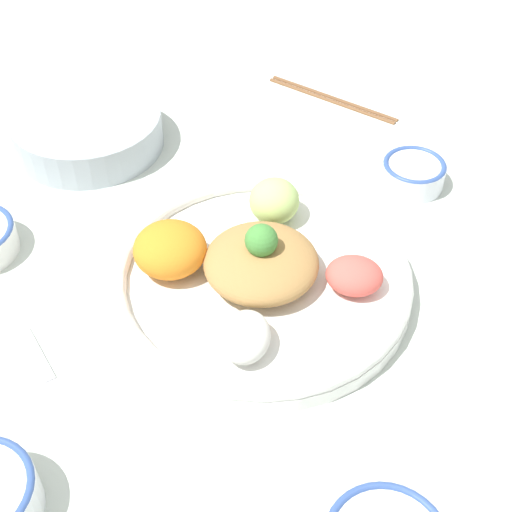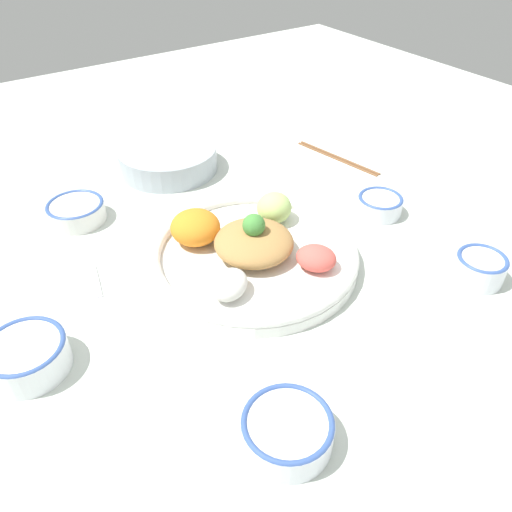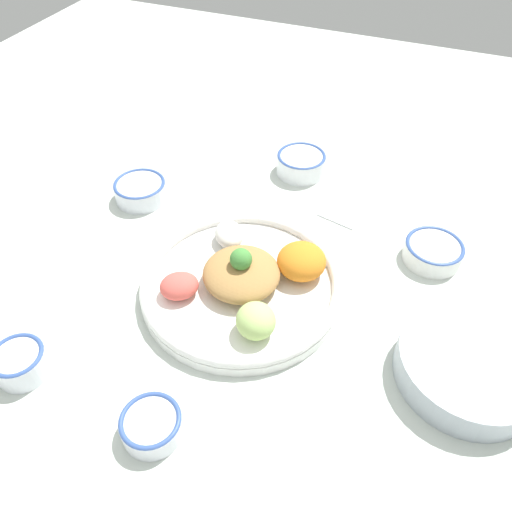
{
  "view_description": "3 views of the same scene",
  "coord_description": "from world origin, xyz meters",
  "px_view_note": "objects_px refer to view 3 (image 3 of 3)",
  "views": [
    {
      "loc": [
        -0.42,
        0.39,
        0.63
      ],
      "look_at": [
        0.01,
        -0.04,
        0.04
      ],
      "focal_mm": 50.0,
      "sensor_mm": 36.0,
      "label": 1
    },
    {
      "loc": [
        -0.57,
        0.35,
        0.55
      ],
      "look_at": [
        -0.04,
        -0.02,
        0.04
      ],
      "focal_mm": 35.0,
      "sensor_mm": 36.0,
      "label": 2
    },
    {
      "loc": [
        0.24,
        -0.57,
        0.68
      ],
      "look_at": [
        0.01,
        -0.02,
        0.08
      ],
      "focal_mm": 35.0,
      "sensor_mm": 36.0,
      "label": 3
    }
  ],
  "objects_px": {
    "sauce_bowl_dark": "(301,163)",
    "serving_spoon_main": "(321,214)",
    "rice_bowl_plain": "(140,190)",
    "sauce_bowl_far": "(151,425)",
    "sauce_bowl_red": "(20,362)",
    "salad_platter": "(244,281)",
    "rice_bowl_blue": "(433,251)",
    "side_serving_bowl": "(470,365)"
  },
  "relations": [
    {
      "from": "sauce_bowl_dark",
      "to": "serving_spoon_main",
      "type": "bearing_deg",
      "value": -55.33
    },
    {
      "from": "rice_bowl_plain",
      "to": "serving_spoon_main",
      "type": "distance_m",
      "value": 0.39
    },
    {
      "from": "serving_spoon_main",
      "to": "sauce_bowl_far",
      "type": "bearing_deg",
      "value": -85.85
    },
    {
      "from": "sauce_bowl_dark",
      "to": "sauce_bowl_red",
      "type": "bearing_deg",
      "value": -109.14
    },
    {
      "from": "sauce_bowl_far",
      "to": "serving_spoon_main",
      "type": "height_order",
      "value": "sauce_bowl_far"
    },
    {
      "from": "salad_platter",
      "to": "sauce_bowl_red",
      "type": "xyz_separation_m",
      "value": [
        -0.25,
        -0.28,
        0.0
      ]
    },
    {
      "from": "sauce_bowl_dark",
      "to": "serving_spoon_main",
      "type": "distance_m",
      "value": 0.16
    },
    {
      "from": "rice_bowl_blue",
      "to": "sauce_bowl_dark",
      "type": "distance_m",
      "value": 0.37
    },
    {
      "from": "rice_bowl_plain",
      "to": "serving_spoon_main",
      "type": "relative_size",
      "value": 0.89
    },
    {
      "from": "rice_bowl_blue",
      "to": "sauce_bowl_dark",
      "type": "relative_size",
      "value": 0.98
    },
    {
      "from": "salad_platter",
      "to": "sauce_bowl_far",
      "type": "bearing_deg",
      "value": -93.07
    },
    {
      "from": "sauce_bowl_far",
      "to": "rice_bowl_blue",
      "type": "bearing_deg",
      "value": 57.83
    },
    {
      "from": "rice_bowl_blue",
      "to": "sauce_bowl_dark",
      "type": "bearing_deg",
      "value": 151.32
    },
    {
      "from": "sauce_bowl_dark",
      "to": "side_serving_bowl",
      "type": "distance_m",
      "value": 0.58
    },
    {
      "from": "serving_spoon_main",
      "to": "rice_bowl_blue",
      "type": "bearing_deg",
      "value": 1.44
    },
    {
      "from": "rice_bowl_blue",
      "to": "sauce_bowl_far",
      "type": "distance_m",
      "value": 0.59
    },
    {
      "from": "rice_bowl_blue",
      "to": "rice_bowl_plain",
      "type": "distance_m",
      "value": 0.61
    },
    {
      "from": "salad_platter",
      "to": "rice_bowl_plain",
      "type": "bearing_deg",
      "value": 152.72
    },
    {
      "from": "sauce_bowl_red",
      "to": "rice_bowl_blue",
      "type": "relative_size",
      "value": 0.75
    },
    {
      "from": "serving_spoon_main",
      "to": "sauce_bowl_dark",
      "type": "bearing_deg",
      "value": 137.48
    },
    {
      "from": "side_serving_bowl",
      "to": "rice_bowl_blue",
      "type": "bearing_deg",
      "value": 109.53
    },
    {
      "from": "salad_platter",
      "to": "rice_bowl_blue",
      "type": "bearing_deg",
      "value": 34.63
    },
    {
      "from": "sauce_bowl_red",
      "to": "sauce_bowl_dark",
      "type": "bearing_deg",
      "value": 70.86
    },
    {
      "from": "sauce_bowl_red",
      "to": "rice_bowl_plain",
      "type": "xyz_separation_m",
      "value": [
        -0.06,
        0.44,
        -0.0
      ]
    },
    {
      "from": "salad_platter",
      "to": "side_serving_bowl",
      "type": "bearing_deg",
      "value": -4.95
    },
    {
      "from": "side_serving_bowl",
      "to": "sauce_bowl_far",
      "type": "bearing_deg",
      "value": -146.91
    },
    {
      "from": "sauce_bowl_red",
      "to": "side_serving_bowl",
      "type": "bearing_deg",
      "value": 21.41
    },
    {
      "from": "salad_platter",
      "to": "sauce_bowl_dark",
      "type": "bearing_deg",
      "value": 93.22
    },
    {
      "from": "sauce_bowl_red",
      "to": "side_serving_bowl",
      "type": "xyz_separation_m",
      "value": [
        0.64,
        0.25,
        0.0
      ]
    },
    {
      "from": "rice_bowl_plain",
      "to": "side_serving_bowl",
      "type": "height_order",
      "value": "side_serving_bowl"
    },
    {
      "from": "sauce_bowl_red",
      "to": "rice_bowl_plain",
      "type": "bearing_deg",
      "value": 97.43
    },
    {
      "from": "sauce_bowl_red",
      "to": "side_serving_bowl",
      "type": "distance_m",
      "value": 0.68
    },
    {
      "from": "salad_platter",
      "to": "serving_spoon_main",
      "type": "height_order",
      "value": "salad_platter"
    },
    {
      "from": "rice_bowl_blue",
      "to": "rice_bowl_plain",
      "type": "bearing_deg",
      "value": -175.62
    },
    {
      "from": "sauce_bowl_red",
      "to": "rice_bowl_blue",
      "type": "height_order",
      "value": "sauce_bowl_red"
    },
    {
      "from": "rice_bowl_blue",
      "to": "sauce_bowl_far",
      "type": "xyz_separation_m",
      "value": [
        -0.32,
        -0.5,
        -0.0
      ]
    },
    {
      "from": "sauce_bowl_far",
      "to": "serving_spoon_main",
      "type": "xyz_separation_m",
      "value": [
        0.08,
        0.55,
        -0.02
      ]
    },
    {
      "from": "sauce_bowl_red",
      "to": "sauce_bowl_dark",
      "type": "xyz_separation_m",
      "value": [
        0.23,
        0.67,
        0.0
      ]
    },
    {
      "from": "rice_bowl_plain",
      "to": "serving_spoon_main",
      "type": "xyz_separation_m",
      "value": [
        0.38,
        0.09,
        -0.02
      ]
    },
    {
      "from": "sauce_bowl_red",
      "to": "salad_platter",
      "type": "bearing_deg",
      "value": 48.28
    },
    {
      "from": "sauce_bowl_dark",
      "to": "sauce_bowl_far",
      "type": "distance_m",
      "value": 0.68
    },
    {
      "from": "sauce_bowl_red",
      "to": "rice_bowl_plain",
      "type": "relative_size",
      "value": 0.74
    }
  ]
}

